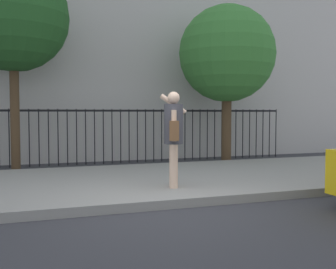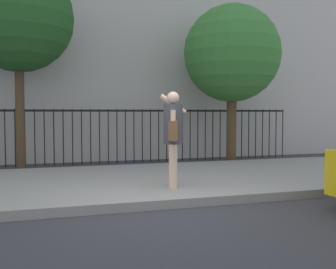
% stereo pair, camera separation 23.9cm
% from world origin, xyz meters
% --- Properties ---
extents(ground_plane, '(60.00, 60.00, 0.00)m').
position_xyz_m(ground_plane, '(0.00, 0.00, 0.00)').
color(ground_plane, '#333338').
extents(sidewalk, '(28.00, 4.40, 0.15)m').
position_xyz_m(sidewalk, '(0.00, 2.20, 0.07)').
color(sidewalk, gray).
rests_on(sidewalk, ground).
extents(building_facade, '(28.00, 4.00, 9.45)m').
position_xyz_m(building_facade, '(0.00, 8.50, 4.73)').
color(building_facade, '#BCB7B2').
rests_on(building_facade, ground).
extents(iron_fence, '(12.03, 0.04, 1.60)m').
position_xyz_m(iron_fence, '(0.00, 5.90, 1.02)').
color(iron_fence, black).
rests_on(iron_fence, ground).
extents(pedestrian_on_phone, '(0.53, 0.72, 1.72)m').
position_xyz_m(pedestrian_on_phone, '(0.49, 0.98, 1.15)').
color(pedestrian_on_phone, beige).
rests_on(pedestrian_on_phone, sidewalk).
extents(street_tree_near, '(2.81, 2.81, 4.62)m').
position_xyz_m(street_tree_near, '(3.58, 4.86, 3.19)').
color(street_tree_near, '#4C3823').
rests_on(street_tree_near, ground).
extents(street_tree_mid, '(2.76, 2.76, 5.28)m').
position_xyz_m(street_tree_mid, '(-2.25, 5.10, 3.88)').
color(street_tree_mid, '#4C3823').
rests_on(street_tree_mid, ground).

